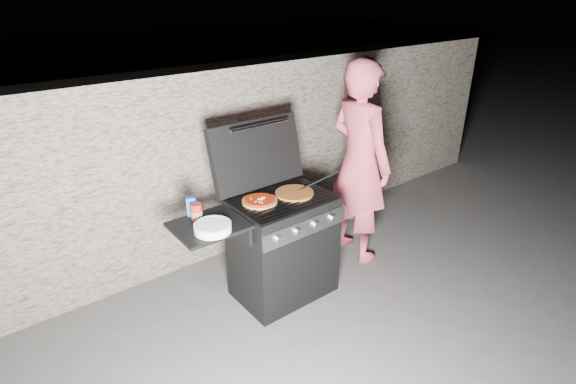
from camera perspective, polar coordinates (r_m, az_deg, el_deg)
ground at (r=4.06m, az=-0.57°, el=-12.44°), size 50.00×50.00×0.00m
stone_wall at (r=4.40m, az=-8.97°, el=3.81°), size 8.00×0.35×1.80m
gas_grill at (r=3.68m, az=-3.73°, el=-8.23°), size 1.34×0.79×0.91m
pizza_topped at (r=3.51m, az=-3.61°, el=-1.09°), size 0.36×0.36×0.03m
pizza_plain at (r=3.64m, az=0.82°, el=-0.12°), size 0.40×0.40×0.02m
sauce_jar at (r=3.31m, az=-11.55°, el=-2.48°), size 0.11×0.11×0.13m
blue_carton at (r=3.38m, az=-12.19°, el=-1.81°), size 0.08×0.06×0.15m
plate_stack at (r=3.16m, az=-9.54°, el=-4.46°), size 0.26×0.26×0.06m
person at (r=4.22m, az=9.07°, el=3.69°), size 0.48×0.71×1.91m
tongs at (r=3.76m, az=3.66°, el=1.34°), size 0.48×0.05×0.10m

